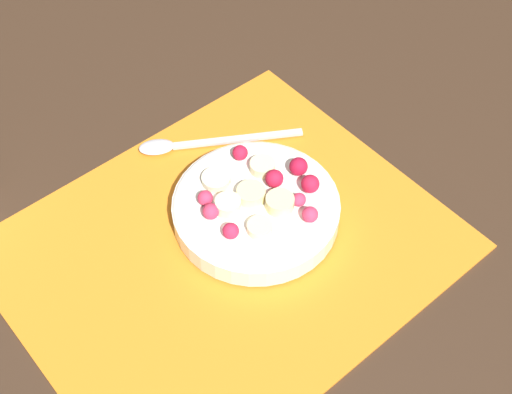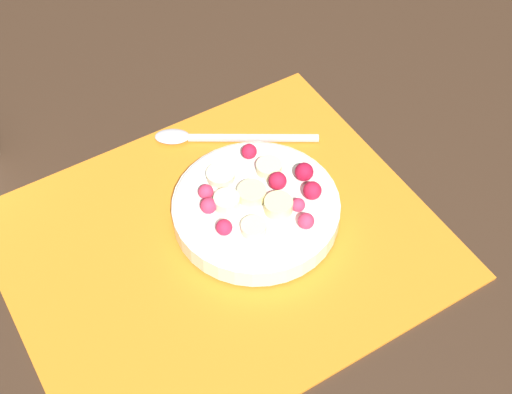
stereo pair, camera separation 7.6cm
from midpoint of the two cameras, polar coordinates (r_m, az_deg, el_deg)
name	(u,v)px [view 2 (the right image)]	position (r m, az deg, el deg)	size (l,w,h in m)	color
ground_plane	(221,244)	(0.78, 0.00, -3.99)	(3.00, 3.00, 0.00)	#382619
placemat	(221,243)	(0.77, 0.00, -3.86)	(0.45, 0.38, 0.01)	orange
fruit_bowl	(256,206)	(0.78, 2.83, -0.93)	(0.18, 0.18, 0.05)	silver
spoon	(205,137)	(0.87, -1.62, 4.68)	(0.18, 0.12, 0.01)	silver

